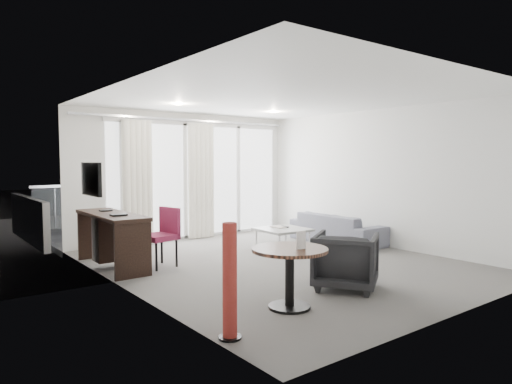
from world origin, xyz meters
TOP-DOWN VIEW (x-y plane):
  - floor at (0.00, 0.00)m, footprint 5.00×6.00m
  - ceiling at (0.00, 0.00)m, footprint 5.00×6.00m
  - wall_left at (-2.50, 0.00)m, footprint 0.00×6.00m
  - wall_right at (2.50, 0.00)m, footprint 0.00×6.00m
  - wall_front at (0.00, -3.00)m, footprint 5.00×0.00m
  - window_panel at (0.30, 2.98)m, footprint 4.00×0.02m
  - window_frame at (0.30, 2.97)m, footprint 4.10×0.06m
  - curtain_left at (-1.15, 2.82)m, footprint 0.60×0.20m
  - curtain_right at (0.25, 2.82)m, footprint 0.60×0.20m
  - curtain_track at (0.00, 2.82)m, footprint 4.80×0.04m
  - downlight_a at (-0.90, 1.60)m, footprint 0.12×0.12m
  - downlight_b at (1.20, 1.60)m, footprint 0.12×0.12m
  - desk at (-2.21, 1.33)m, footprint 0.55×1.76m
  - tv at (-2.46, 1.45)m, footprint 0.05×0.80m
  - desk_chair at (-1.63, 0.91)m, footprint 0.57×0.55m
  - round_table at (-1.33, -1.76)m, footprint 1.03×1.03m
  - menu_card at (-1.28, -1.88)m, footprint 0.11×0.04m
  - red_lamp at (-2.34, -2.08)m, footprint 0.27×0.27m
  - tub_armchair at (-0.24, -1.61)m, footprint 1.08×1.07m
  - coffee_table at (0.81, 0.85)m, footprint 0.88×0.88m
  - remote at (0.94, 0.94)m, footprint 0.06×0.17m
  - magazine at (0.85, 1.00)m, footprint 0.21×0.27m
  - sofa at (2.10, 0.70)m, footprint 0.77×1.97m
  - terrace_slab at (0.30, 4.50)m, footprint 5.60×3.00m
  - rattan_chair_a at (1.19, 4.33)m, footprint 0.52×0.52m
  - rattan_chair_b at (1.78, 4.20)m, footprint 0.72×0.72m
  - rattan_table at (1.24, 3.63)m, footprint 0.58×0.58m
  - balustrade at (0.30, 5.95)m, footprint 5.50×0.06m

SIDE VIEW (x-z plane):
  - terrace_slab at x=0.30m, z-range -0.12..0.00m
  - floor at x=0.00m, z-range 0.00..0.00m
  - coffee_table at x=0.81m, z-range 0.00..0.38m
  - rattan_table at x=1.24m, z-range 0.00..0.53m
  - sofa at x=2.10m, z-range 0.00..0.58m
  - round_table at x=-1.33m, z-range 0.00..0.67m
  - tub_armchair at x=-0.24m, z-range 0.00..0.71m
  - remote at x=0.94m, z-range 0.35..0.37m
  - magazine at x=0.85m, z-range 0.35..0.37m
  - rattan_chair_a at x=1.19m, z-range 0.00..0.75m
  - desk at x=-2.21m, z-range 0.00..0.82m
  - rattan_chair_b at x=1.78m, z-range 0.00..0.86m
  - desk_chair at x=-1.63m, z-range 0.00..0.91m
  - balustrade at x=0.30m, z-range -0.02..1.02m
  - red_lamp at x=-2.34m, z-range 0.00..1.07m
  - menu_card at x=-1.28m, z-range 0.62..0.82m
  - window_panel at x=0.30m, z-range 0.01..2.39m
  - curtain_left at x=-1.15m, z-range 0.01..2.39m
  - curtain_right at x=0.25m, z-range 0.01..2.39m
  - window_frame at x=0.30m, z-range -0.02..2.42m
  - wall_left at x=-2.50m, z-range 0.00..2.60m
  - wall_right at x=2.50m, z-range 0.00..2.60m
  - wall_front at x=0.00m, z-range 0.00..2.60m
  - tv at x=-2.46m, z-range 1.10..1.60m
  - curtain_track at x=0.00m, z-range 2.43..2.47m
  - downlight_a at x=-0.90m, z-range 2.58..2.60m
  - downlight_b at x=1.20m, z-range 2.58..2.60m
  - ceiling at x=0.00m, z-range 2.60..2.60m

